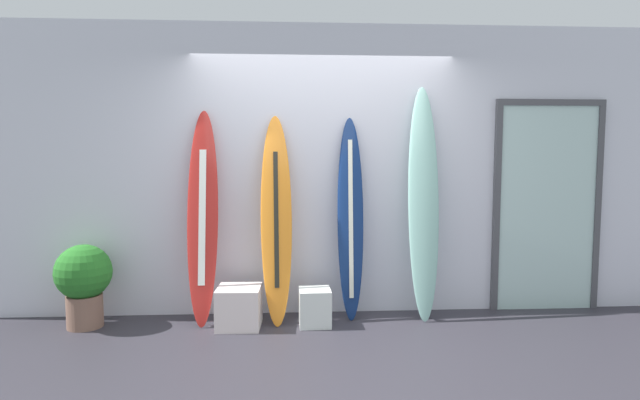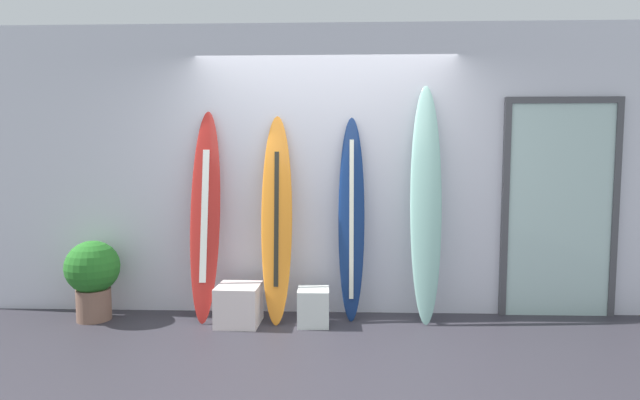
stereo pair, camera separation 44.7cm
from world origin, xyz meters
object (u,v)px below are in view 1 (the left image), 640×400
display_block_left (239,307)px  potted_plant (84,279)px  surfboard_navy (350,220)px  glass_door (547,203)px  display_block_center (315,307)px  surfboard_sunset (276,221)px  surfboard_seafoam (423,204)px  surfboard_crimson (203,218)px

display_block_left → potted_plant: potted_plant is taller
surfboard_navy → display_block_left: surfboard_navy is taller
surfboard_navy → glass_door: (1.99, 0.15, 0.14)m
display_block_left → display_block_center: display_block_left is taller
surfboard_sunset → surfboard_navy: bearing=5.5°
surfboard_navy → display_block_left: (-1.03, -0.22, -0.76)m
surfboard_seafoam → potted_plant: (-3.11, -0.09, -0.65)m
display_block_left → display_block_center: bearing=0.3°
display_block_left → surfboard_seafoam: bearing=5.7°
surfboard_navy → glass_door: 2.00m
surfboard_sunset → surfboard_seafoam: bearing=0.8°
surfboard_crimson → glass_door: bearing=3.7°
surfboard_sunset → display_block_left: 0.85m
surfboard_seafoam → display_block_left: 1.95m
surfboard_navy → display_block_left: bearing=-168.1°
surfboard_crimson → potted_plant: surfboard_crimson is taller
surfboard_seafoam → display_block_center: size_ratio=6.58×
surfboard_sunset → potted_plant: 1.80m
potted_plant → surfboard_sunset: bearing=2.4°
surfboard_sunset → surfboard_navy: (0.70, 0.07, -0.01)m
surfboard_crimson → display_block_center: surfboard_crimson is taller
surfboard_sunset → display_block_center: (0.35, -0.15, -0.78)m
glass_door → potted_plant: bearing=-176.2°
surfboard_seafoam → glass_door: (1.30, 0.20, -0.01)m
surfboard_seafoam → display_block_left: (-1.72, -0.17, -0.91)m
surfboard_sunset → potted_plant: surfboard_sunset is taller
surfboard_seafoam → display_block_center: 1.40m
surfboard_crimson → potted_plant: (-1.05, -0.08, -0.53)m
surfboard_navy → potted_plant: (-2.43, -0.14, -0.50)m
display_block_center → glass_door: glass_door is taller
surfboard_seafoam → surfboard_crimson: bearing=-179.6°
glass_door → potted_plant: (-4.42, -0.29, -0.64)m
surfboard_sunset → display_block_left: surfboard_sunset is taller
display_block_left → display_block_center: size_ratio=1.20×
potted_plant → surfboard_crimson: bearing=4.3°
surfboard_sunset → glass_door: glass_door is taller
display_block_center → potted_plant: size_ratio=0.44×
display_block_center → potted_plant: bearing=177.9°
surfboard_seafoam → display_block_left: size_ratio=5.50×
surfboard_seafoam → display_block_center: surfboard_seafoam is taller
surfboard_navy → surfboard_seafoam: bearing=-3.9°
surfboard_sunset → surfboard_seafoam: 1.39m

